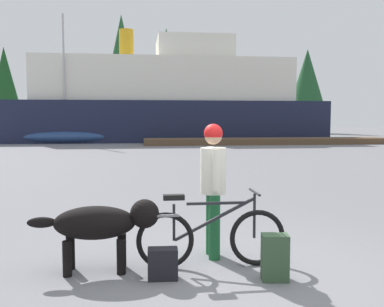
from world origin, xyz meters
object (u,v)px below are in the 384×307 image
handbag_pannier (163,264)px  sailboat_moored (65,136)px  dog (102,224)px  backpack (275,257)px  bicycle (210,236)px  person_cyclist (213,178)px  ferry_boat (165,102)px

handbag_pannier → sailboat_moored: sailboat_moored is taller
dog → backpack: size_ratio=2.94×
bicycle → person_cyclist: size_ratio=1.05×
person_cyclist → ferry_boat: 30.08m
dog → sailboat_moored: size_ratio=0.17×
person_cyclist → sailboat_moored: size_ratio=0.19×
dog → backpack: (1.84, -0.51, -0.30)m
dog → handbag_pannier: size_ratio=4.32×
bicycle → handbag_pannier: bicycle is taller
bicycle → backpack: 0.79m
bicycle → backpack: bearing=-38.5°
ferry_boat → backpack: bearing=-91.3°
bicycle → handbag_pannier: (-0.57, -0.31, -0.20)m
person_cyclist → backpack: (0.52, -0.88, -0.74)m
bicycle → person_cyclist: person_cyclist is taller
handbag_pannier → ferry_boat: ferry_boat is taller
backpack → handbag_pannier: (-1.18, 0.18, -0.08)m
bicycle → backpack: size_ratio=3.51×
handbag_pannier → ferry_boat: (1.90, 30.69, 2.83)m
ferry_boat → sailboat_moored: (-7.12, -3.90, -2.48)m
bicycle → ferry_boat: size_ratio=0.07×
sailboat_moored → backpack: bearing=-76.6°
backpack → ferry_boat: bearing=88.7°
bicycle → handbag_pannier: bearing=-151.1°
backpack → dog: bearing=164.6°
handbag_pannier → sailboat_moored: bearing=101.0°
sailboat_moored → bicycle: bearing=-77.7°
person_cyclist → ferry_boat: ferry_boat is taller
ferry_boat → dog: bearing=-94.8°
person_cyclist → handbag_pannier: (-0.66, -0.71, -0.82)m
ferry_boat → person_cyclist: bearing=-92.4°
handbag_pannier → sailboat_moored: size_ratio=0.04×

